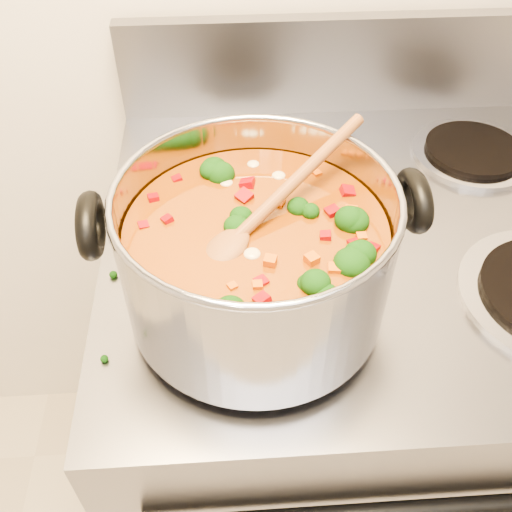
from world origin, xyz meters
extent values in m
cube|color=gray|center=(0.00, 1.16, 0.46)|extent=(0.75, 0.65, 0.92)
cube|color=gray|center=(0.00, 1.47, 1.00)|extent=(0.75, 0.03, 0.16)
cylinder|color=black|center=(0.00, 0.82, 0.80)|extent=(0.64, 0.02, 0.02)
cylinder|color=#A5A5AD|center=(-0.18, 1.01, 0.92)|extent=(0.23, 0.23, 0.01)
cylinder|color=black|center=(-0.18, 1.01, 0.93)|extent=(0.18, 0.18, 0.01)
cylinder|color=#A5A5AD|center=(-0.18, 1.31, 0.92)|extent=(0.19, 0.19, 0.01)
cylinder|color=black|center=(-0.18, 1.31, 0.93)|extent=(0.15, 0.15, 0.01)
cylinder|color=#A5A5AD|center=(0.18, 1.31, 0.92)|extent=(0.19, 0.19, 0.01)
cylinder|color=black|center=(0.18, 1.31, 0.93)|extent=(0.15, 0.15, 0.01)
cylinder|color=#A1A2A9|center=(-0.18, 1.02, 1.02)|extent=(0.29, 0.29, 0.16)
torus|color=#A1A2A9|center=(-0.18, 1.02, 1.09)|extent=(0.29, 0.29, 0.01)
cylinder|color=maroon|center=(-0.18, 1.02, 1.00)|extent=(0.27, 0.27, 0.12)
torus|color=black|center=(-0.34, 1.01, 1.07)|extent=(0.02, 0.08, 0.08)
torus|color=black|center=(-0.02, 1.03, 1.07)|extent=(0.02, 0.08, 0.08)
ellipsoid|color=black|center=(-0.14, 1.07, 1.05)|extent=(0.04, 0.04, 0.03)
ellipsoid|color=black|center=(-0.18, 1.04, 1.05)|extent=(0.04, 0.04, 0.03)
ellipsoid|color=black|center=(-0.12, 1.09, 1.05)|extent=(0.04, 0.04, 0.03)
ellipsoid|color=black|center=(-0.22, 1.05, 1.05)|extent=(0.04, 0.04, 0.03)
ellipsoid|color=black|center=(-0.22, 0.97, 1.05)|extent=(0.04, 0.04, 0.03)
ellipsoid|color=black|center=(-0.27, 1.00, 1.05)|extent=(0.04, 0.04, 0.03)
ellipsoid|color=black|center=(-0.27, 1.05, 1.05)|extent=(0.04, 0.04, 0.03)
ellipsoid|color=#960C05|center=(-0.13, 0.98, 1.05)|extent=(0.01, 0.01, 0.01)
ellipsoid|color=#960C05|center=(-0.15, 1.13, 1.05)|extent=(0.01, 0.01, 0.01)
ellipsoid|color=#960C05|center=(-0.10, 0.96, 1.05)|extent=(0.01, 0.01, 0.01)
ellipsoid|color=#960C05|center=(-0.26, 1.02, 1.05)|extent=(0.01, 0.01, 0.01)
ellipsoid|color=#960C05|center=(-0.17, 1.08, 1.05)|extent=(0.01, 0.01, 0.01)
ellipsoid|color=#960C05|center=(-0.30, 1.04, 1.05)|extent=(0.01, 0.01, 0.01)
ellipsoid|color=#960C05|center=(-0.21, 1.07, 1.05)|extent=(0.01, 0.01, 0.01)
ellipsoid|color=#960C05|center=(-0.14, 1.11, 1.05)|extent=(0.01, 0.01, 0.01)
ellipsoid|color=#960C05|center=(-0.22, 1.10, 1.05)|extent=(0.01, 0.01, 0.01)
ellipsoid|color=#960C05|center=(-0.17, 1.03, 1.05)|extent=(0.01, 0.01, 0.01)
ellipsoid|color=#960C05|center=(-0.19, 1.09, 1.05)|extent=(0.01, 0.01, 0.01)
ellipsoid|color=#960C05|center=(-0.08, 0.99, 1.05)|extent=(0.01, 0.01, 0.01)
ellipsoid|color=#960C05|center=(-0.23, 0.93, 1.05)|extent=(0.01, 0.01, 0.01)
ellipsoid|color=#BC4E0A|center=(-0.27, 1.09, 1.05)|extent=(0.01, 0.01, 0.01)
ellipsoid|color=#BC4E0A|center=(-0.18, 1.07, 1.05)|extent=(0.01, 0.01, 0.01)
ellipsoid|color=#BC4E0A|center=(-0.20, 0.99, 1.05)|extent=(0.01, 0.01, 0.01)
ellipsoid|color=#BC4E0A|center=(-0.16, 1.13, 1.05)|extent=(0.01, 0.01, 0.01)
ellipsoid|color=#BC4E0A|center=(-0.20, 1.02, 1.05)|extent=(0.01, 0.01, 0.01)
ellipsoid|color=#BC4E0A|center=(-0.23, 1.08, 1.05)|extent=(0.01, 0.01, 0.01)
ellipsoid|color=#BC4E0A|center=(-0.28, 1.03, 1.05)|extent=(0.01, 0.01, 0.01)
ellipsoid|color=#BC4E0A|center=(-0.19, 1.02, 1.05)|extent=(0.01, 0.01, 0.01)
ellipsoid|color=#BC4E0A|center=(-0.23, 1.10, 1.05)|extent=(0.01, 0.01, 0.01)
ellipsoid|color=#BC4E0A|center=(-0.23, 0.91, 1.05)|extent=(0.01, 0.01, 0.01)
ellipsoid|color=#CFBA8E|center=(-0.19, 1.01, 1.05)|extent=(0.02, 0.02, 0.01)
ellipsoid|color=#CFBA8E|center=(-0.25, 1.03, 1.05)|extent=(0.02, 0.02, 0.01)
ellipsoid|color=#CFBA8E|center=(-0.11, 1.02, 1.05)|extent=(0.02, 0.02, 0.01)
ellipsoid|color=#CFBA8E|center=(-0.25, 1.02, 1.05)|extent=(0.02, 0.02, 0.01)
ellipsoid|color=#CFBA8E|center=(-0.06, 1.03, 1.05)|extent=(0.02, 0.02, 0.01)
ellipsoid|color=brown|center=(-0.21, 0.99, 1.05)|extent=(0.07, 0.07, 0.03)
cylinder|color=brown|center=(-0.14, 1.06, 1.08)|extent=(0.17, 0.15, 0.07)
ellipsoid|color=black|center=(-0.12, 1.19, 0.92)|extent=(0.01, 0.01, 0.01)
ellipsoid|color=black|center=(-0.17, 1.18, 0.92)|extent=(0.01, 0.01, 0.01)
ellipsoid|color=black|center=(-0.34, 0.94, 0.92)|extent=(0.01, 0.01, 0.01)
ellipsoid|color=black|center=(0.01, 1.12, 0.92)|extent=(0.01, 0.01, 0.01)
camera|label=1|loc=(-0.21, 0.59, 1.44)|focal=40.00mm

